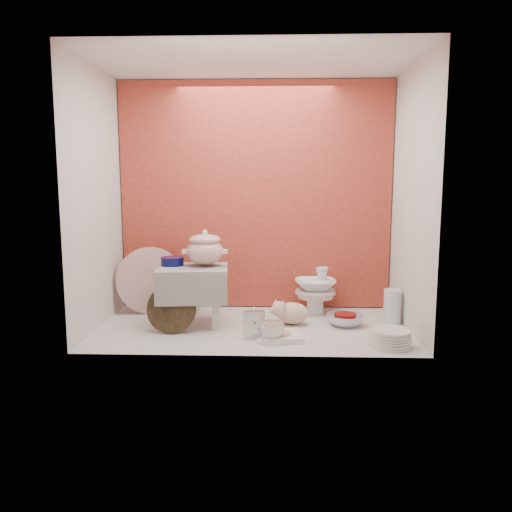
# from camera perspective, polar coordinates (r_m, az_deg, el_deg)

# --- Properties ---
(ground) EXTENTS (1.80, 1.80, 0.00)m
(ground) POSITION_cam_1_polar(r_m,az_deg,el_deg) (3.03, -0.39, -7.93)
(ground) COLOR silver
(ground) RESTS_ON ground
(niche_shell) EXTENTS (1.86, 1.03, 1.53)m
(niche_shell) POSITION_cam_1_polar(r_m,az_deg,el_deg) (3.09, -0.27, 9.84)
(niche_shell) COLOR #BB472E
(niche_shell) RESTS_ON ground
(step_stool) EXTENTS (0.44, 0.38, 0.35)m
(step_stool) POSITION_cam_1_polar(r_m,az_deg,el_deg) (3.07, -7.02, -4.44)
(step_stool) COLOR silver
(step_stool) RESTS_ON ground
(soup_tureen) EXTENTS (0.26, 0.26, 0.22)m
(soup_tureen) POSITION_cam_1_polar(r_m,az_deg,el_deg) (3.05, -5.71, 0.92)
(soup_tureen) COLOR white
(soup_tureen) RESTS_ON step_stool
(cobalt_bowl) EXTENTS (0.14, 0.14, 0.05)m
(cobalt_bowl) POSITION_cam_1_polar(r_m,az_deg,el_deg) (3.10, -9.31, -0.58)
(cobalt_bowl) COLOR #090C45
(cobalt_bowl) RESTS_ON step_stool
(floral_platter) EXTENTS (0.43, 0.19, 0.43)m
(floral_platter) POSITION_cam_1_polar(r_m,az_deg,el_deg) (3.37, -11.72, -2.67)
(floral_platter) COLOR white
(floral_platter) RESTS_ON ground
(blue_white_vase) EXTENTS (0.28, 0.28, 0.23)m
(blue_white_vase) POSITION_cam_1_polar(r_m,az_deg,el_deg) (3.41, -8.14, -4.20)
(blue_white_vase) COLOR silver
(blue_white_vase) RESTS_ON ground
(lacquer_tray) EXTENTS (0.28, 0.11, 0.27)m
(lacquer_tray) POSITION_cam_1_polar(r_m,az_deg,el_deg) (2.94, -9.41, -5.82)
(lacquer_tray) COLOR black
(lacquer_tray) RESTS_ON ground
(mantel_clock) EXTENTS (0.12, 0.06, 0.17)m
(mantel_clock) POSITION_cam_1_polar(r_m,az_deg,el_deg) (2.81, -0.23, -7.45)
(mantel_clock) COLOR silver
(mantel_clock) RESTS_ON ground
(plush_pig) EXTENTS (0.25, 0.18, 0.14)m
(plush_pig) POSITION_cam_1_polar(r_m,az_deg,el_deg) (3.07, 4.11, -6.34)
(plush_pig) COLOR beige
(plush_pig) RESTS_ON ground
(teacup_saucer) EXTENTS (0.20, 0.20, 0.01)m
(teacup_saucer) POSITION_cam_1_polar(r_m,az_deg,el_deg) (2.78, 1.81, -9.37)
(teacup_saucer) COLOR white
(teacup_saucer) RESTS_ON ground
(gold_rim_teacup) EXTENTS (0.16, 0.16, 0.10)m
(gold_rim_teacup) POSITION_cam_1_polar(r_m,az_deg,el_deg) (2.76, 1.81, -8.27)
(gold_rim_teacup) COLOR white
(gold_rim_teacup) RESTS_ON teacup_saucer
(lattice_dish) EXTENTS (0.24, 0.24, 0.03)m
(lattice_dish) POSITION_cam_1_polar(r_m,az_deg,el_deg) (2.81, 2.81, -8.94)
(lattice_dish) COLOR white
(lattice_dish) RESTS_ON ground
(dinner_plate_stack) EXTENTS (0.29, 0.29, 0.09)m
(dinner_plate_stack) POSITION_cam_1_polar(r_m,az_deg,el_deg) (2.77, 14.76, -8.82)
(dinner_plate_stack) COLOR white
(dinner_plate_stack) RESTS_ON ground
(crystal_bowl) EXTENTS (0.29, 0.29, 0.07)m
(crystal_bowl) POSITION_cam_1_polar(r_m,az_deg,el_deg) (3.10, 9.92, -7.04)
(crystal_bowl) COLOR silver
(crystal_bowl) RESTS_ON ground
(clear_glass_vase) EXTENTS (0.10, 0.10, 0.21)m
(clear_glass_vase) POSITION_cam_1_polar(r_m,az_deg,el_deg) (3.19, 14.96, -5.48)
(clear_glass_vase) COLOR silver
(clear_glass_vase) RESTS_ON ground
(porcelain_tower) EXTENTS (0.35, 0.35, 0.30)m
(porcelain_tower) POSITION_cam_1_polar(r_m,az_deg,el_deg) (3.32, 6.63, -3.83)
(porcelain_tower) COLOR white
(porcelain_tower) RESTS_ON ground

